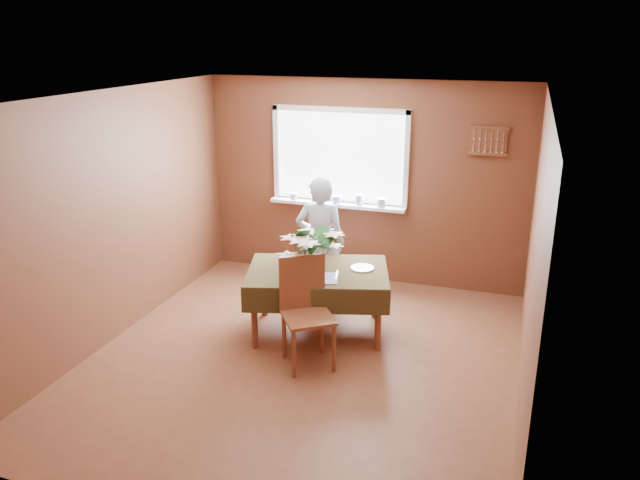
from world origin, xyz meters
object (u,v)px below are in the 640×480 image
(chair_near, at_px, (306,307))
(flower_bouquet, at_px, (311,249))
(chair_far, at_px, (320,261))
(seated_woman, at_px, (320,243))
(dining_table, at_px, (318,278))

(chair_near, height_order, flower_bouquet, flower_bouquet)
(chair_far, height_order, flower_bouquet, flower_bouquet)
(chair_near, distance_m, flower_bouquet, 0.59)
(seated_woman, distance_m, flower_bouquet, 0.91)
(dining_table, relative_size, flower_bouquet, 2.96)
(dining_table, relative_size, chair_far, 1.79)
(seated_woman, bearing_deg, flower_bouquet, 91.44)
(dining_table, xyz_separation_m, chair_far, (-0.23, 0.75, -0.11))
(seated_woman, xyz_separation_m, flower_bouquet, (0.19, -0.86, 0.24))
(seated_woman, bearing_deg, chair_near, 91.33)
(chair_far, distance_m, flower_bouquet, 1.12)
(chair_near, bearing_deg, flower_bouquet, 66.62)
(chair_near, xyz_separation_m, seated_woman, (-0.27, 1.24, 0.20))
(dining_table, xyz_separation_m, chair_near, (0.08, -0.61, -0.05))
(dining_table, bearing_deg, seated_woman, 90.00)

